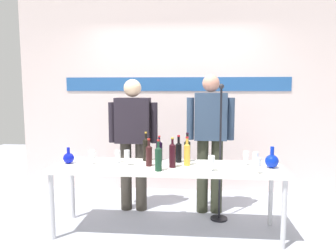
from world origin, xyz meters
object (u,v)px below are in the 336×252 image
(decanter_blue_left, at_px, (69,158))
(wine_bottle_5, at_px, (159,150))
(wine_bottle_0, at_px, (187,150))
(decanter_blue_right, at_px, (272,161))
(wine_bottle_7, at_px, (149,154))
(wine_bottle_1, at_px, (172,154))
(display_table, at_px, (167,171))
(presenter_left, at_px, (133,136))
(wine_bottle_2, at_px, (187,153))
(presenter_right, at_px, (210,135))
(wine_glass_left_0, at_px, (92,155))
(wine_glass_left_2, at_px, (127,154))
(wine_glass_right_1, at_px, (211,160))
(microphone_stand, at_px, (220,175))
(wine_glass_right_0, at_px, (246,156))
(wine_glass_right_2, at_px, (258,162))
(wine_bottle_4, at_px, (179,151))
(wine_bottle_6, at_px, (146,148))
(wine_glass_right_3, at_px, (256,156))
(wine_bottle_3, at_px, (158,158))
(wine_glass_left_1, at_px, (118,154))

(decanter_blue_left, distance_m, wine_bottle_5, 1.00)
(decanter_blue_left, relative_size, wine_bottle_0, 0.54)
(decanter_blue_right, distance_m, wine_bottle_7, 1.27)
(wine_bottle_1, relative_size, wine_bottle_5, 1.11)
(display_table, distance_m, presenter_left, 0.82)
(wine_bottle_2, bearing_deg, decanter_blue_left, -178.81)
(presenter_right, distance_m, wine_glass_left_0, 1.43)
(wine_bottle_0, relative_size, wine_bottle_1, 1.04)
(wine_glass_left_2, bearing_deg, decanter_blue_right, 1.10)
(wine_bottle_1, bearing_deg, wine_glass_right_1, -16.12)
(display_table, relative_size, wine_bottle_1, 7.71)
(wine_bottle_0, xyz_separation_m, microphone_stand, (0.38, 0.16, -0.32))
(wine_glass_right_0, xyz_separation_m, wine_glass_right_2, (0.06, -0.35, 0.01))
(decanter_blue_left, relative_size, wine_glass_left_0, 1.19)
(wine_bottle_4, distance_m, wine_glass_left_2, 0.57)
(decanter_blue_right, distance_m, wine_bottle_5, 1.22)
(wine_bottle_2, relative_size, wine_glass_left_0, 2.05)
(wine_bottle_6, relative_size, wine_glass_right_0, 2.17)
(wine_bottle_5, bearing_deg, wine_glass_right_1, -37.35)
(wine_bottle_6, height_order, wine_bottle_7, wine_bottle_6)
(wine_bottle_2, bearing_deg, wine_bottle_6, 158.78)
(wine_bottle_2, bearing_deg, wine_glass_right_3, 1.06)
(wine_bottle_3, height_order, wine_glass_right_3, wine_bottle_3)
(presenter_right, distance_m, wine_bottle_3, 0.99)
(wine_bottle_4, height_order, wine_bottle_5, wine_bottle_4)
(wine_bottle_1, height_order, wine_glass_left_1, wine_bottle_1)
(wine_glass_right_2, bearing_deg, wine_glass_left_2, 170.06)
(decanter_blue_left, relative_size, presenter_right, 0.10)
(decanter_blue_right, relative_size, wine_glass_right_3, 1.45)
(wine_bottle_2, distance_m, wine_glass_right_2, 0.74)
(wine_bottle_5, bearing_deg, wine_glass_right_3, -11.21)
(wine_glass_left_0, height_order, wine_glass_right_0, wine_glass_right_0)
(display_table, height_order, wine_bottle_3, wine_bottle_3)
(presenter_left, bearing_deg, wine_glass_left_2, -84.82)
(wine_glass_left_0, height_order, wine_glass_left_1, wine_glass_left_0)
(display_table, relative_size, presenter_left, 1.47)
(wine_bottle_1, relative_size, wine_glass_right_0, 2.08)
(wine_glass_right_2, bearing_deg, wine_bottle_2, 157.23)
(wine_glass_left_1, bearing_deg, wine_bottle_0, 8.80)
(decanter_blue_right, bearing_deg, wine_bottle_7, -178.42)
(display_table, distance_m, wine_glass_left_0, 0.83)
(wine_bottle_2, bearing_deg, wine_bottle_1, -145.59)
(display_table, height_order, decanter_blue_right, decanter_blue_right)
(presenter_right, relative_size, wine_glass_left_2, 10.26)
(presenter_left, xyz_separation_m, wine_glass_right_2, (1.37, -0.86, -0.11))
(presenter_right, relative_size, wine_glass_right_2, 10.78)
(presenter_left, height_order, wine_bottle_2, presenter_left)
(presenter_right, height_order, wine_bottle_3, presenter_right)
(wine_bottle_7, height_order, wine_glass_right_0, wine_bottle_7)
(wine_bottle_2, relative_size, wine_bottle_6, 0.93)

